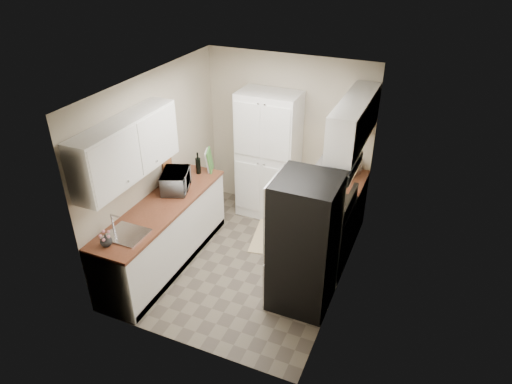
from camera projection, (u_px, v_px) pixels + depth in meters
ground at (246, 261)px, 6.34m from camera, size 3.20×3.20×0.00m
room_shell at (242, 155)px, 5.53m from camera, size 2.64×3.24×2.52m
pantry_cabinet at (268, 156)px, 6.96m from camera, size 0.90×0.55×2.00m
base_cabinet_left at (165, 235)px, 6.12m from camera, size 0.60×2.30×0.88m
countertop_left at (161, 206)px, 5.89m from camera, size 0.63×2.33×0.04m
base_cabinet_right at (340, 207)px, 6.73m from camera, size 0.60×0.80×0.88m
countertop_right at (342, 180)px, 6.50m from camera, size 0.63×0.83×0.04m
electric_range at (324, 234)px, 6.08m from camera, size 0.71×0.78×1.13m
refrigerator at (304, 244)px, 5.27m from camera, size 0.70×0.72×1.70m
microwave at (176, 181)px, 6.16m from camera, size 0.49×0.58×0.27m
wine_bottle at (198, 164)px, 6.57m from camera, size 0.08×0.08×0.30m
flower_vase at (106, 240)px, 5.10m from camera, size 0.14×0.14×0.14m
cutting_board at (210, 160)px, 6.64m from camera, size 0.11×0.25×0.33m
toaster_oven at (344, 168)px, 6.53m from camera, size 0.46×0.51×0.24m
fruit_basket at (346, 157)px, 6.43m from camera, size 0.31×0.31×0.11m
kitchen_mat at (272, 237)px, 6.83m from camera, size 0.70×0.96×0.01m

